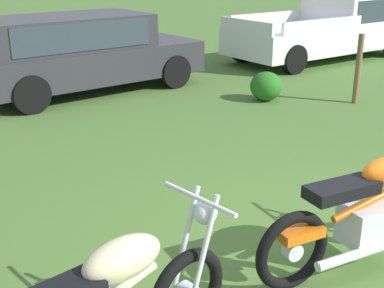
# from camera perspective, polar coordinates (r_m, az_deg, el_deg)

# --- Properties ---
(ground_plane) EXTENTS (120.00, 120.00, 0.00)m
(ground_plane) POSITION_cam_1_polar(r_m,az_deg,el_deg) (4.63, 18.53, -12.96)
(ground_plane) COLOR #476B2D
(motorcycle_orange) EXTENTS (2.10, 0.64, 1.02)m
(motorcycle_orange) POSITION_cam_1_polar(r_m,az_deg,el_deg) (4.47, 18.74, -7.15)
(motorcycle_orange) COLOR black
(motorcycle_orange) RESTS_ON ground
(car_charcoal) EXTENTS (4.52, 2.41, 1.43)m
(car_charcoal) POSITION_cam_1_polar(r_m,az_deg,el_deg) (9.99, -12.58, 10.23)
(car_charcoal) COLOR #2D2D33
(car_charcoal) RESTS_ON ground
(pickup_truck_white) EXTENTS (5.18, 2.39, 1.49)m
(pickup_truck_white) POSITION_cam_1_polar(r_m,az_deg,el_deg) (13.68, 14.80, 12.21)
(pickup_truck_white) COLOR silver
(pickup_truck_white) RESTS_ON ground
(shrub_low) EXTENTS (0.56, 0.57, 0.52)m
(shrub_low) POSITION_cam_1_polar(r_m,az_deg,el_deg) (9.36, 8.12, 6.29)
(shrub_low) COLOR #23651E
(shrub_low) RESTS_ON ground
(fence_post_wooden) EXTENTS (0.10, 0.10, 1.20)m
(fence_post_wooden) POSITION_cam_1_polar(r_m,az_deg,el_deg) (9.48, 17.75, 7.83)
(fence_post_wooden) COLOR brown
(fence_post_wooden) RESTS_ON ground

